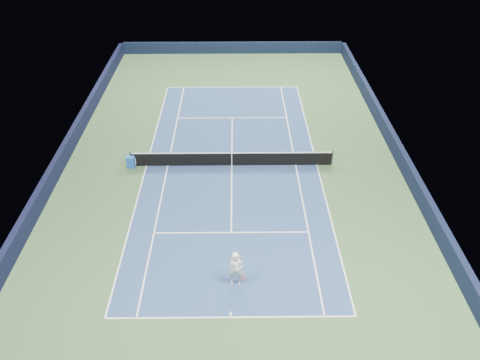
{
  "coord_description": "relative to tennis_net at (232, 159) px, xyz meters",
  "views": [
    {
      "loc": [
        0.28,
        -24.92,
        16.82
      ],
      "look_at": [
        0.5,
        -3.0,
        1.0
      ],
      "focal_mm": 35.0,
      "sensor_mm": 36.0,
      "label": 1
    }
  ],
  "objects": [
    {
      "name": "tennis_net",
      "position": [
        0.0,
        0.0,
        0.0
      ],
      "size": [
        12.9,
        0.1,
        1.07
      ],
      "color": "black",
      "rests_on": "ground"
    },
    {
      "name": "wall_right",
      "position": [
        10.82,
        0.0,
        0.05
      ],
      "size": [
        0.35,
        40.0,
        1.1
      ],
      "primitive_type": "cube",
      "color": "black",
      "rests_on": "ground"
    },
    {
      "name": "court_surface",
      "position": [
        0.0,
        0.0,
        -0.5
      ],
      "size": [
        10.97,
        23.77,
        0.01
      ],
      "primitive_type": "cube",
      "color": "navy",
      "rests_on": "ground"
    },
    {
      "name": "sponsor_cube",
      "position": [
        -6.4,
        -0.1,
        -0.1
      ],
      "size": [
        0.59,
        0.49,
        0.81
      ],
      "color": "blue",
      "rests_on": "ground"
    },
    {
      "name": "wall_left",
      "position": [
        -10.82,
        0.0,
        0.05
      ],
      "size": [
        0.35,
        40.0,
        1.1
      ],
      "primitive_type": "cube",
      "color": "black",
      "rests_on": "ground"
    },
    {
      "name": "wall_far",
      "position": [
        0.0,
        19.82,
        0.05
      ],
      "size": [
        22.0,
        0.35,
        1.1
      ],
      "primitive_type": "cube",
      "color": "black",
      "rests_on": "ground"
    },
    {
      "name": "service_line_near",
      "position": [
        0.0,
        -6.4,
        -0.5
      ],
      "size": [
        8.23,
        0.08,
        0.0
      ],
      "primitive_type": "cube",
      "color": "white",
      "rests_on": "ground"
    },
    {
      "name": "baseline_far",
      "position": [
        0.0,
        11.88,
        -0.5
      ],
      "size": [
        10.97,
        0.08,
        0.0
      ],
      "primitive_type": "cube",
      "color": "white",
      "rests_on": "ground"
    },
    {
      "name": "center_service_line",
      "position": [
        0.0,
        0.0,
        -0.5
      ],
      "size": [
        0.08,
        12.8,
        0.0
      ],
      "primitive_type": "cube",
      "color": "white",
      "rests_on": "ground"
    },
    {
      "name": "center_mark_far",
      "position": [
        0.0,
        11.73,
        -0.5
      ],
      "size": [
        0.08,
        0.3,
        0.0
      ],
      "primitive_type": "cube",
      "color": "white",
      "rests_on": "ground"
    },
    {
      "name": "service_line_far",
      "position": [
        0.0,
        6.4,
        -0.5
      ],
      "size": [
        8.23,
        0.08,
        0.0
      ],
      "primitive_type": "cube",
      "color": "white",
      "rests_on": "ground"
    },
    {
      "name": "tennis_player",
      "position": [
        0.25,
        -9.94,
        0.45
      ],
      "size": [
        0.84,
        1.27,
        2.79
      ],
      "color": "white",
      "rests_on": "ground"
    },
    {
      "name": "ground",
      "position": [
        0.0,
        0.0,
        -0.5
      ],
      "size": [
        40.0,
        40.0,
        0.0
      ],
      "primitive_type": "plane",
      "color": "#33542D",
      "rests_on": "ground"
    },
    {
      "name": "sideline_singles_right",
      "position": [
        4.12,
        0.0,
        -0.5
      ],
      "size": [
        0.08,
        23.77,
        0.0
      ],
      "primitive_type": "cube",
      "color": "white",
      "rests_on": "ground"
    },
    {
      "name": "sideline_singles_left",
      "position": [
        -4.12,
        0.0,
        -0.5
      ],
      "size": [
        0.08,
        23.77,
        0.0
      ],
      "primitive_type": "cube",
      "color": "white",
      "rests_on": "ground"
    },
    {
      "name": "center_mark_near",
      "position": [
        0.0,
        -11.73,
        -0.5
      ],
      "size": [
        0.08,
        0.3,
        0.0
      ],
      "primitive_type": "cube",
      "color": "white",
      "rests_on": "ground"
    },
    {
      "name": "sideline_doubles_right",
      "position": [
        5.49,
        0.0,
        -0.5
      ],
      "size": [
        0.08,
        23.77,
        0.0
      ],
      "primitive_type": "cube",
      "color": "white",
      "rests_on": "ground"
    },
    {
      "name": "baseline_near",
      "position": [
        0.0,
        -11.88,
        -0.5
      ],
      "size": [
        10.97,
        0.08,
        0.0
      ],
      "primitive_type": "cube",
      "color": "white",
      "rests_on": "ground"
    },
    {
      "name": "sideline_doubles_left",
      "position": [
        -5.49,
        0.0,
        -0.5
      ],
      "size": [
        0.08,
        23.77,
        0.0
      ],
      "primitive_type": "cube",
      "color": "white",
      "rests_on": "ground"
    }
  ]
}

